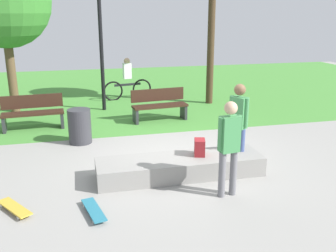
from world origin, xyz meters
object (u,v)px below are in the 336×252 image
skater_performing_trick (229,142)px  trash_bin (80,126)px  skateboard_spare (14,208)px  park_bench_center_lawn (33,112)px  cyclist_on_bicycle (128,82)px  lamp_post (100,30)px  tree_slender_maple (3,1)px  backpack_on_ledge (200,147)px  skater_watching (238,119)px  park_bench_far_right (159,104)px  concrete_ledge (180,167)px  skateboard_by_ledge (94,210)px

skater_performing_trick → trash_bin: size_ratio=2.00×
skateboard_spare → park_bench_center_lawn: park_bench_center_lawn is taller
park_bench_center_lawn → cyclist_on_bicycle: 4.31m
lamp_post → tree_slender_maple: bearing=170.6°
backpack_on_ledge → skater_watching: bearing=-66.6°
cyclist_on_bicycle → tree_slender_maple: bearing=-165.5°
tree_slender_maple → lamp_post: 2.93m
park_bench_far_right → park_bench_center_lawn: 3.49m
concrete_ledge → park_bench_far_right: park_bench_far_right is taller
skateboard_by_ledge → tree_slender_maple: size_ratio=0.17×
skater_performing_trick → tree_slender_maple: size_ratio=0.35×
lamp_post → trash_bin: lamp_post is taller
skateboard_spare → park_bench_far_right: (3.37, 4.65, 0.42)m
concrete_ledge → tree_slender_maple: (-3.79, 6.03, 3.17)m
park_bench_center_lawn → skater_performing_trick: bearing=-53.6°
skater_watching → skateboard_by_ledge: 3.32m
cyclist_on_bicycle → skateboard_by_ledge: bearing=-101.5°
park_bench_far_right → concrete_ledge: bearing=-96.5°
skateboard_by_ledge → park_bench_far_right: size_ratio=0.50×
concrete_ledge → skateboard_spare: bearing=-166.2°
backpack_on_ledge → skateboard_spare: 3.44m
lamp_post → park_bench_far_right: bearing=-48.2°
lamp_post → trash_bin: (-0.81, -3.15, -2.10)m
concrete_ledge → park_bench_far_right: 3.97m
backpack_on_ledge → trash_bin: size_ratio=0.39×
concrete_ledge → skater_performing_trick: skater_performing_trick is taller
skater_watching → cyclist_on_bicycle: bearing=100.6°
skateboard_by_ledge → tree_slender_maple: 8.12m
concrete_ledge → skater_performing_trick: (0.56, -0.99, 0.78)m
skater_performing_trick → park_bench_center_lawn: size_ratio=1.02×
skateboard_spare → concrete_ledge: bearing=13.8°
concrete_ledge → backpack_on_ledge: 0.53m
skateboard_spare → tree_slender_maple: (-0.87, 6.75, 3.29)m
skateboard_spare → lamp_post: (1.90, 6.29, 2.46)m
skater_performing_trick → skateboard_by_ledge: skater_performing_trick is taller
backpack_on_ledge → lamp_post: size_ratio=0.08×
backpack_on_ledge → lamp_post: (-1.42, 5.53, 1.99)m
tree_slender_maple → cyclist_on_bicycle: tree_slender_maple is taller
skater_performing_trick → park_bench_far_right: size_ratio=1.01×
concrete_ledge → trash_bin: (-1.83, 2.43, 0.23)m
concrete_ledge → lamp_post: lamp_post is taller
skateboard_by_ledge → trash_bin: size_ratio=0.99×
skater_performing_trick → tree_slender_maple: tree_slender_maple is taller
skater_watching → lamp_post: lamp_post is taller
concrete_ledge → skateboard_by_ledge: (-1.70, -1.09, -0.12)m
skater_watching → skateboard_spare: skater_watching is taller
skater_performing_trick → lamp_post: lamp_post is taller
skateboard_spare → skateboard_by_ledge: bearing=-16.9°
skater_watching → trash_bin: skater_watching is taller
tree_slender_maple → cyclist_on_bicycle: bearing=14.5°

